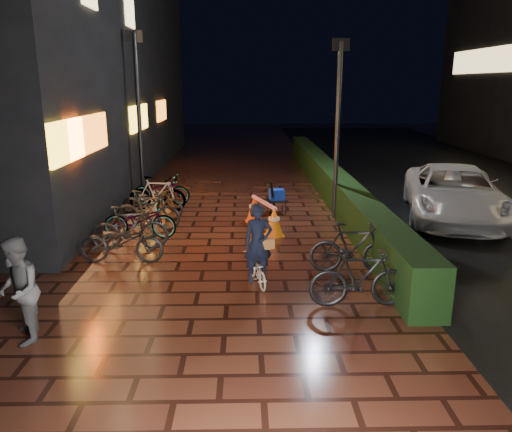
{
  "coord_description": "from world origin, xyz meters",
  "views": [
    {
      "loc": [
        0.34,
        -9.25,
        3.79
      ],
      "look_at": [
        0.56,
        0.86,
        1.1
      ],
      "focal_mm": 35.0,
      "sensor_mm": 36.0,
      "label": 1
    }
  ],
  "objects_px": {
    "cyclist": "(258,255)",
    "cart_assembly": "(276,196)",
    "bystander_person": "(18,291)",
    "traffic_barrier": "(264,215)",
    "van": "(454,193)"
  },
  "relations": [
    {
      "from": "bystander_person",
      "to": "cyclist",
      "type": "height_order",
      "value": "bystander_person"
    },
    {
      "from": "cyclist",
      "to": "traffic_barrier",
      "type": "relative_size",
      "value": 0.87
    },
    {
      "from": "traffic_barrier",
      "to": "bystander_person",
      "type": "bearing_deg",
      "value": -122.78
    },
    {
      "from": "cyclist",
      "to": "cart_assembly",
      "type": "xyz_separation_m",
      "value": [
        0.7,
        5.42,
        -0.05
      ]
    },
    {
      "from": "van",
      "to": "traffic_barrier",
      "type": "bearing_deg",
      "value": -156.18
    },
    {
      "from": "cyclist",
      "to": "cart_assembly",
      "type": "relative_size",
      "value": 1.5
    },
    {
      "from": "van",
      "to": "cart_assembly",
      "type": "xyz_separation_m",
      "value": [
        -5.04,
        0.67,
        -0.21
      ]
    },
    {
      "from": "bystander_person",
      "to": "cyclist",
      "type": "bearing_deg",
      "value": 99.13
    },
    {
      "from": "van",
      "to": "traffic_barrier",
      "type": "distance_m",
      "value": 5.55
    },
    {
      "from": "cyclist",
      "to": "cart_assembly",
      "type": "bearing_deg",
      "value": 82.67
    },
    {
      "from": "traffic_barrier",
      "to": "cart_assembly",
      "type": "height_order",
      "value": "cart_assembly"
    },
    {
      "from": "bystander_person",
      "to": "cart_assembly",
      "type": "relative_size",
      "value": 1.52
    },
    {
      "from": "van",
      "to": "bystander_person",
      "type": "bearing_deg",
      "value": -128.78
    },
    {
      "from": "bystander_person",
      "to": "traffic_barrier",
      "type": "height_order",
      "value": "bystander_person"
    },
    {
      "from": "cart_assembly",
      "to": "cyclist",
      "type": "bearing_deg",
      "value": -97.33
    }
  ]
}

